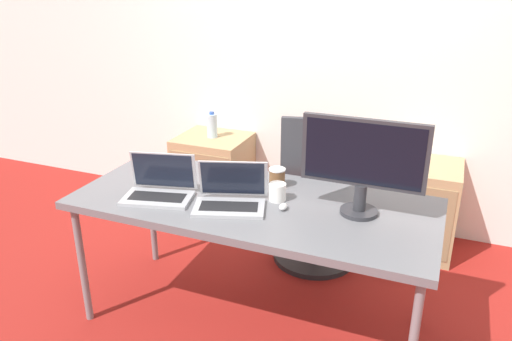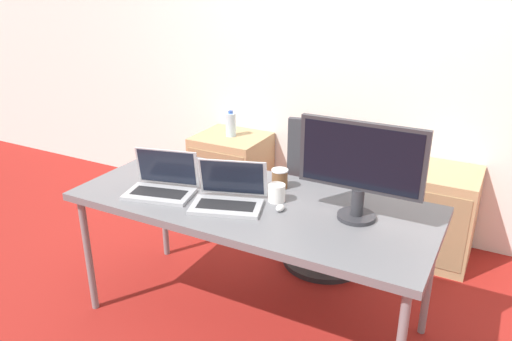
{
  "view_description": "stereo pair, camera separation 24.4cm",
  "coord_description": "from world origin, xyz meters",
  "px_view_note": "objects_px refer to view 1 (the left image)",
  "views": [
    {
      "loc": [
        0.89,
        -2.14,
        1.84
      ],
      "look_at": [
        0.0,
        0.04,
        0.9
      ],
      "focal_mm": 35.0,
      "sensor_mm": 36.0,
      "label": 1
    },
    {
      "loc": [
        1.11,
        -2.04,
        1.84
      ],
      "look_at": [
        0.0,
        0.04,
        0.9
      ],
      "focal_mm": 35.0,
      "sensor_mm": 36.0,
      "label": 2
    }
  ],
  "objects_px": {
    "coffee_cup_white": "(277,192)",
    "coffee_cup_brown": "(277,178)",
    "office_chair": "(316,210)",
    "laptop_right": "(230,198)",
    "water_bottle": "(212,125)",
    "mouse": "(283,207)",
    "laptop_left": "(160,189)",
    "cabinet_right": "(416,206)",
    "cabinet_left": "(214,174)",
    "monitor": "(363,162)"
  },
  "relations": [
    {
      "from": "coffee_cup_white",
      "to": "coffee_cup_brown",
      "type": "distance_m",
      "value": 0.17
    },
    {
      "from": "office_chair",
      "to": "laptop_left",
      "type": "relative_size",
      "value": 2.75
    },
    {
      "from": "laptop_left",
      "to": "coffee_cup_white",
      "type": "xyz_separation_m",
      "value": [
        0.58,
        0.19,
        -0.0
      ]
    },
    {
      "from": "laptop_left",
      "to": "mouse",
      "type": "bearing_deg",
      "value": 8.86
    },
    {
      "from": "monitor",
      "to": "mouse",
      "type": "distance_m",
      "value": 0.45
    },
    {
      "from": "office_chair",
      "to": "coffee_cup_brown",
      "type": "xyz_separation_m",
      "value": [
        -0.1,
        -0.49,
        0.4
      ]
    },
    {
      "from": "office_chair",
      "to": "laptop_right",
      "type": "relative_size",
      "value": 2.69
    },
    {
      "from": "laptop_left",
      "to": "laptop_right",
      "type": "bearing_deg",
      "value": 5.7
    },
    {
      "from": "cabinet_left",
      "to": "water_bottle",
      "type": "distance_m",
      "value": 0.41
    },
    {
      "from": "laptop_left",
      "to": "coffee_cup_white",
      "type": "distance_m",
      "value": 0.61
    },
    {
      "from": "laptop_right",
      "to": "laptop_left",
      "type": "bearing_deg",
      "value": -174.3
    },
    {
      "from": "water_bottle",
      "to": "coffee_cup_brown",
      "type": "xyz_separation_m",
      "value": [
        0.89,
        -0.97,
        0.08
      ]
    },
    {
      "from": "cabinet_right",
      "to": "water_bottle",
      "type": "height_order",
      "value": "water_bottle"
    },
    {
      "from": "office_chair",
      "to": "cabinet_left",
      "type": "height_order",
      "value": "office_chair"
    },
    {
      "from": "cabinet_left",
      "to": "mouse",
      "type": "bearing_deg",
      "value": -50.41
    },
    {
      "from": "coffee_cup_brown",
      "to": "water_bottle",
      "type": "bearing_deg",
      "value": 132.42
    },
    {
      "from": "cabinet_left",
      "to": "cabinet_right",
      "type": "relative_size",
      "value": 1.0
    },
    {
      "from": "cabinet_right",
      "to": "laptop_right",
      "type": "distance_m",
      "value": 1.6
    },
    {
      "from": "laptop_right",
      "to": "mouse",
      "type": "distance_m",
      "value": 0.27
    },
    {
      "from": "water_bottle",
      "to": "mouse",
      "type": "distance_m",
      "value": 1.59
    },
    {
      "from": "cabinet_right",
      "to": "coffee_cup_white",
      "type": "xyz_separation_m",
      "value": [
        -0.63,
        -1.13,
        0.48
      ]
    },
    {
      "from": "water_bottle",
      "to": "laptop_left",
      "type": "height_order",
      "value": "laptop_left"
    },
    {
      "from": "office_chair",
      "to": "cabinet_left",
      "type": "relative_size",
      "value": 1.69
    },
    {
      "from": "mouse",
      "to": "laptop_left",
      "type": "bearing_deg",
      "value": -171.14
    },
    {
      "from": "laptop_left",
      "to": "mouse",
      "type": "distance_m",
      "value": 0.65
    },
    {
      "from": "office_chair",
      "to": "cabinet_right",
      "type": "xyz_separation_m",
      "value": [
        0.59,
        0.48,
        -0.08
      ]
    },
    {
      "from": "laptop_left",
      "to": "monitor",
      "type": "bearing_deg",
      "value": 11.33
    },
    {
      "from": "cabinet_right",
      "to": "coffee_cup_brown",
      "type": "distance_m",
      "value": 1.28
    },
    {
      "from": "laptop_left",
      "to": "coffee_cup_brown",
      "type": "xyz_separation_m",
      "value": [
        0.52,
        0.36,
        0.01
      ]
    },
    {
      "from": "cabinet_right",
      "to": "office_chair",
      "type": "bearing_deg",
      "value": -140.57
    },
    {
      "from": "laptop_left",
      "to": "monitor",
      "type": "height_order",
      "value": "monitor"
    },
    {
      "from": "cabinet_left",
      "to": "coffee_cup_brown",
      "type": "xyz_separation_m",
      "value": [
        0.89,
        -0.97,
        0.48
      ]
    },
    {
      "from": "coffee_cup_white",
      "to": "coffee_cup_brown",
      "type": "height_order",
      "value": "coffee_cup_brown"
    },
    {
      "from": "laptop_left",
      "to": "coffee_cup_brown",
      "type": "distance_m",
      "value": 0.63
    },
    {
      "from": "water_bottle",
      "to": "mouse",
      "type": "relative_size",
      "value": 3.45
    },
    {
      "from": "cabinet_right",
      "to": "mouse",
      "type": "bearing_deg",
      "value": -114.69
    },
    {
      "from": "laptop_right",
      "to": "coffee_cup_white",
      "type": "relative_size",
      "value": 4.33
    },
    {
      "from": "cabinet_left",
      "to": "water_bottle",
      "type": "relative_size",
      "value": 3.1
    },
    {
      "from": "water_bottle",
      "to": "monitor",
      "type": "xyz_separation_m",
      "value": [
        1.36,
        -1.13,
        0.29
      ]
    },
    {
      "from": "mouse",
      "to": "coffee_cup_white",
      "type": "xyz_separation_m",
      "value": [
        -0.06,
        0.09,
        0.03
      ]
    },
    {
      "from": "office_chair",
      "to": "water_bottle",
      "type": "relative_size",
      "value": 5.25
    },
    {
      "from": "cabinet_right",
      "to": "water_bottle",
      "type": "relative_size",
      "value": 3.1
    },
    {
      "from": "cabinet_right",
      "to": "monitor",
      "type": "relative_size",
      "value": 1.08
    },
    {
      "from": "cabinet_left",
      "to": "cabinet_right",
      "type": "bearing_deg",
      "value": 0.0
    },
    {
      "from": "office_chair",
      "to": "mouse",
      "type": "relative_size",
      "value": 18.13
    },
    {
      "from": "coffee_cup_white",
      "to": "mouse",
      "type": "bearing_deg",
      "value": -55.26
    },
    {
      "from": "office_chair",
      "to": "laptop_right",
      "type": "bearing_deg",
      "value": -106.16
    },
    {
      "from": "coffee_cup_white",
      "to": "coffee_cup_brown",
      "type": "bearing_deg",
      "value": 110.44
    },
    {
      "from": "monitor",
      "to": "coffee_cup_brown",
      "type": "distance_m",
      "value": 0.55
    },
    {
      "from": "office_chair",
      "to": "cabinet_left",
      "type": "distance_m",
      "value": 1.1
    }
  ]
}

